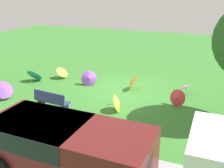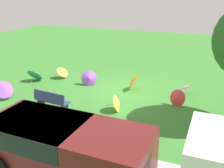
% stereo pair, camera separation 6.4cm
% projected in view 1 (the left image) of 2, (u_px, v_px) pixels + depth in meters
% --- Properties ---
extents(ground, '(40.00, 40.00, 0.00)m').
position_uv_depth(ground, '(123.00, 91.00, 13.72)').
color(ground, '#387A2D').
extents(van_dark, '(4.64, 2.20, 1.53)m').
position_uv_depth(van_dark, '(63.00, 145.00, 7.33)').
color(van_dark, '#591919').
rests_on(van_dark, ground).
extents(park_bench, '(1.64, 0.64, 0.90)m').
position_uv_depth(park_bench, '(51.00, 101.00, 11.28)').
color(park_bench, navy).
rests_on(park_bench, ground).
extents(parasol_yellow_1, '(0.79, 0.82, 0.77)m').
position_uv_depth(parasol_yellow_1, '(118.00, 103.00, 11.30)').
color(parasol_yellow_1, tan).
rests_on(parasol_yellow_1, ground).
extents(parasol_red_1, '(0.83, 0.80, 0.77)m').
position_uv_depth(parasol_red_1, '(177.00, 98.00, 11.80)').
color(parasol_red_1, tan).
rests_on(parasol_red_1, ground).
extents(parasol_teal_0, '(0.96, 0.85, 0.81)m').
position_uv_depth(parasol_teal_0, '(35.00, 74.00, 15.03)').
color(parasol_teal_0, tan).
rests_on(parasol_teal_0, ground).
extents(parasol_pink_2, '(0.81, 0.83, 0.59)m').
position_uv_depth(parasol_pink_2, '(185.00, 87.00, 13.22)').
color(parasol_pink_2, tan).
rests_on(parasol_pink_2, ground).
extents(parasol_orange_0, '(0.87, 0.95, 0.93)m').
position_uv_depth(parasol_orange_0, '(132.00, 81.00, 13.73)').
color(parasol_orange_0, tan).
rests_on(parasol_orange_0, ground).
extents(parasol_purple_1, '(0.99, 0.86, 0.83)m').
position_uv_depth(parasol_purple_1, '(89.00, 78.00, 14.31)').
color(parasol_purple_1, tan).
rests_on(parasol_purple_1, ground).
extents(parasol_yellow_2, '(0.74, 0.79, 0.72)m').
position_uv_depth(parasol_yellow_2, '(63.00, 71.00, 15.43)').
color(parasol_yellow_2, tan).
rests_on(parasol_yellow_2, ground).
extents(parasol_purple_2, '(1.10, 1.18, 0.92)m').
position_uv_depth(parasol_purple_2, '(3.00, 89.00, 12.48)').
color(parasol_purple_2, tan).
rests_on(parasol_purple_2, ground).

